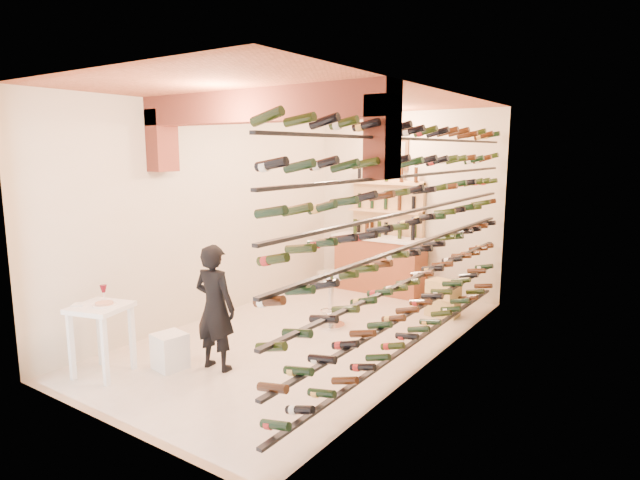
{
  "coord_description": "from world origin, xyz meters",
  "views": [
    {
      "loc": [
        4.1,
        -5.68,
        2.53
      ],
      "look_at": [
        0.0,
        0.3,
        1.3
      ],
      "focal_mm": 29.83,
      "sensor_mm": 36.0,
      "label": 1
    }
  ],
  "objects_px": {
    "person": "(215,307)",
    "crate_lower": "(443,306)",
    "back_counter": "(380,262)",
    "white_stool": "(170,351)",
    "wine_rack": "(413,235)",
    "chrome_barstool": "(331,295)",
    "tasting_table": "(101,318)"
  },
  "relations": [
    {
      "from": "person",
      "to": "crate_lower",
      "type": "bearing_deg",
      "value": -117.43
    },
    {
      "from": "back_counter",
      "to": "white_stool",
      "type": "distance_m",
      "value": 4.48
    },
    {
      "from": "wine_rack",
      "to": "chrome_barstool",
      "type": "xyz_separation_m",
      "value": [
        -1.49,
        0.52,
        -1.08
      ]
    },
    {
      "from": "white_stool",
      "to": "person",
      "type": "xyz_separation_m",
      "value": [
        0.45,
        0.31,
        0.53
      ]
    },
    {
      "from": "back_counter",
      "to": "chrome_barstool",
      "type": "xyz_separation_m",
      "value": [
        0.34,
        -2.13,
        -0.07
      ]
    },
    {
      "from": "wine_rack",
      "to": "person",
      "type": "bearing_deg",
      "value": -139.74
    },
    {
      "from": "tasting_table",
      "to": "person",
      "type": "height_order",
      "value": "person"
    },
    {
      "from": "back_counter",
      "to": "white_stool",
      "type": "height_order",
      "value": "back_counter"
    },
    {
      "from": "chrome_barstool",
      "to": "person",
      "type": "bearing_deg",
      "value": -97.72
    },
    {
      "from": "person",
      "to": "chrome_barstool",
      "type": "relative_size",
      "value": 1.84
    },
    {
      "from": "wine_rack",
      "to": "crate_lower",
      "type": "relative_size",
      "value": 12.08
    },
    {
      "from": "back_counter",
      "to": "white_stool",
      "type": "bearing_deg",
      "value": -94.98
    },
    {
      "from": "person",
      "to": "chrome_barstool",
      "type": "distance_m",
      "value": 2.06
    },
    {
      "from": "white_stool",
      "to": "person",
      "type": "relative_size",
      "value": 0.28
    },
    {
      "from": "wine_rack",
      "to": "tasting_table",
      "type": "relative_size",
      "value": 5.75
    },
    {
      "from": "wine_rack",
      "to": "chrome_barstool",
      "type": "height_order",
      "value": "wine_rack"
    },
    {
      "from": "back_counter",
      "to": "crate_lower",
      "type": "distance_m",
      "value": 1.7
    },
    {
      "from": "crate_lower",
      "to": "tasting_table",
      "type": "bearing_deg",
      "value": -118.92
    },
    {
      "from": "wine_rack",
      "to": "crate_lower",
      "type": "distance_m",
      "value": 2.41
    },
    {
      "from": "tasting_table",
      "to": "white_stool",
      "type": "bearing_deg",
      "value": 32.17
    },
    {
      "from": "wine_rack",
      "to": "person",
      "type": "xyz_separation_m",
      "value": [
        -1.77,
        -1.5,
        -0.81
      ]
    },
    {
      "from": "white_stool",
      "to": "crate_lower",
      "type": "relative_size",
      "value": 0.89
    },
    {
      "from": "tasting_table",
      "to": "person",
      "type": "relative_size",
      "value": 0.67
    },
    {
      "from": "white_stool",
      "to": "chrome_barstool",
      "type": "relative_size",
      "value": 0.52
    },
    {
      "from": "tasting_table",
      "to": "chrome_barstool",
      "type": "xyz_separation_m",
      "value": [
        1.21,
        2.87,
        -0.2
      ]
    },
    {
      "from": "tasting_table",
      "to": "wine_rack",
      "type": "bearing_deg",
      "value": 25.07
    },
    {
      "from": "wine_rack",
      "to": "person",
      "type": "height_order",
      "value": "wine_rack"
    },
    {
      "from": "crate_lower",
      "to": "wine_rack",
      "type": "bearing_deg",
      "value": -79.87
    },
    {
      "from": "wine_rack",
      "to": "back_counter",
      "type": "height_order",
      "value": "wine_rack"
    },
    {
      "from": "chrome_barstool",
      "to": "wine_rack",
      "type": "bearing_deg",
      "value": -19.27
    },
    {
      "from": "tasting_table",
      "to": "crate_lower",
      "type": "distance_m",
      "value": 4.91
    },
    {
      "from": "wine_rack",
      "to": "white_stool",
      "type": "bearing_deg",
      "value": -140.88
    }
  ]
}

